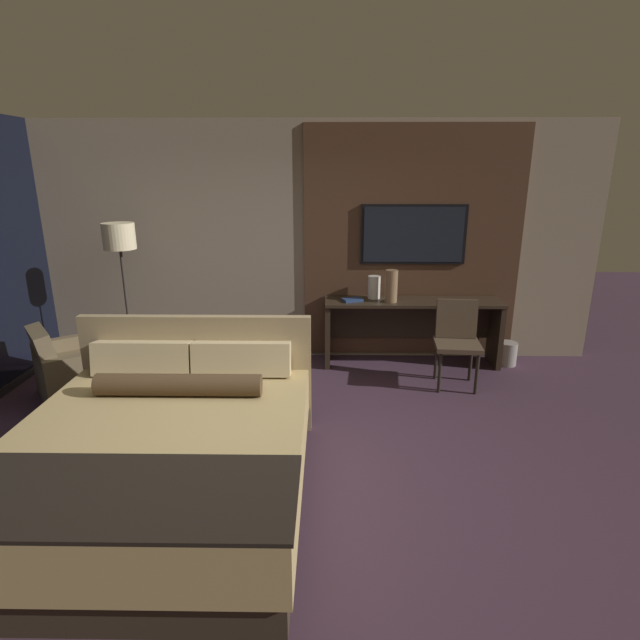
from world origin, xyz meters
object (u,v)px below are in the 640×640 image
bed (164,456)px  armchair_by_window (76,372)px  tv (413,235)px  floor_lamp (120,249)px  vase_tall (391,286)px  waste_bin (507,354)px  desk_chair (457,335)px  vase_short (374,287)px  book (352,300)px  desk (411,320)px

bed → armchair_by_window: bearing=130.9°
tv → floor_lamp: (-3.24, -0.53, -0.09)m
vase_tall → waste_bin: 1.65m
bed → desk_chair: (2.52, 2.04, 0.22)m
floor_lamp → vase_short: 2.86m
floor_lamp → book: bearing=6.0°
bed → tv: (2.13, 2.83, 1.19)m
vase_tall → waste_bin: vase_tall is taller
tv → vase_short: size_ratio=4.62×
floor_lamp → vase_tall: bearing=4.6°
floor_lamp → book: 2.62m
desk_chair → waste_bin: (0.77, 0.55, -0.41)m
tv → armchair_by_window: bearing=-161.8°
bed → waste_bin: bearing=38.2°
floor_lamp → vase_short: floor_lamp is taller
vase_short → armchair_by_window: bearing=-161.4°
bed → floor_lamp: 2.78m
bed → desk: size_ratio=1.07×
desk_chair → desk: bearing=128.1°
desk → book: 0.76m
tv → vase_short: tv is taller
armchair_by_window → floor_lamp: bearing=-65.3°
desk_chair → vase_short: size_ratio=3.45×
desk_chair → book: size_ratio=3.56×
tv → floor_lamp: 3.28m
bed → book: (1.42, 2.57, 0.47)m
armchair_by_window → book: 3.05m
desk_chair → book: bearing=160.0°
waste_bin → vase_short: bearing=175.9°
waste_bin → book: bearing=-179.3°
desk → floor_lamp: size_ratio=1.20×
desk → vase_short: size_ratio=7.70×
bed → tv: bearing=53.0°
desk → tv: tv is taller
desk → book: bearing=-173.6°
vase_tall → vase_short: bearing=137.5°
bed → armchair_by_window: bed is taller
book → desk_chair: bearing=-25.6°
floor_lamp → tv: bearing=9.3°
bed → floor_lamp: floor_lamp is taller
armchair_by_window → book: book is taller
book → waste_bin: 1.98m
desk → vase_tall: (-0.27, -0.11, 0.43)m
vase_tall → book: 0.47m
bed → vase_short: size_ratio=8.26×
desk → armchair_by_window: 3.72m
bed → tv: 3.74m
tv → desk: bearing=-90.0°
floor_lamp → vase_tall: (2.97, 0.24, -0.46)m
tv → vase_short: 0.76m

